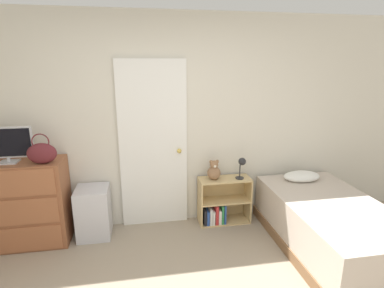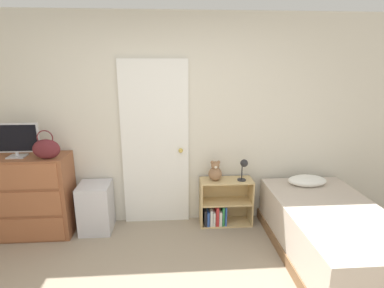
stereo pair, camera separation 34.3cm
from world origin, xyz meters
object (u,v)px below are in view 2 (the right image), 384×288
object	(u,v)px
storage_bin	(96,207)
bed	(331,233)
bookshelf	(222,206)
teddy_bear	(215,172)
dresser	(23,196)
handbag	(46,149)
tv	(15,139)
desk_lamp	(244,166)

from	to	relation	value
storage_bin	bed	bearing A→B (deg)	-15.36
bookshelf	bed	size ratio (longest dim) A/B	0.36
teddy_bear	dresser	bearing A→B (deg)	-177.91
storage_bin	bed	world-z (taller)	bed
dresser	teddy_bear	bearing A→B (deg)	2.09
handbag	tv	bearing A→B (deg)	165.47
bed	handbag	bearing A→B (deg)	169.34
handbag	storage_bin	bearing A→B (deg)	17.93
tv	handbag	size ratio (longest dim) A/B	1.63
handbag	dresser	bearing A→B (deg)	163.56
storage_bin	desk_lamp	world-z (taller)	desk_lamp
handbag	bed	bearing A→B (deg)	-10.66
bookshelf	dresser	bearing A→B (deg)	-177.89
desk_lamp	tv	bearing A→B (deg)	-178.64
teddy_bear	handbag	bearing A→B (deg)	-174.12
dresser	handbag	bearing A→B (deg)	-16.44
dresser	tv	size ratio (longest dim) A/B	2.07
handbag	bed	world-z (taller)	handbag
dresser	bed	size ratio (longest dim) A/B	0.60
tv	bookshelf	distance (m)	2.52
handbag	desk_lamp	xyz separation A→B (m)	(2.22, 0.16, -0.30)
bookshelf	handbag	bearing A→B (deg)	-174.28
dresser	desk_lamp	world-z (taller)	dresser
handbag	bed	distance (m)	3.15
teddy_bear	bed	xyz separation A→B (m)	(1.11, -0.76, -0.42)
tv	handbag	world-z (taller)	tv
dresser	teddy_bear	world-z (taller)	dresser
tv	bed	distance (m)	3.53
bookshelf	desk_lamp	world-z (taller)	desk_lamp
dresser	bookshelf	xyz separation A→B (m)	(2.35, 0.09, -0.25)
bed	desk_lamp	bearing A→B (deg)	137.02
dresser	bed	xyz separation A→B (m)	(3.37, -0.67, -0.21)
tv	desk_lamp	distance (m)	2.61
storage_bin	desk_lamp	xyz separation A→B (m)	(1.79, 0.02, 0.48)
tv	teddy_bear	bearing A→B (deg)	2.54
tv	storage_bin	distance (m)	1.18
handbag	desk_lamp	bearing A→B (deg)	4.00
dresser	bookshelf	bearing A→B (deg)	2.11
tv	desk_lamp	xyz separation A→B (m)	(2.58, 0.06, -0.39)
bookshelf	bed	xyz separation A→B (m)	(1.01, -0.76, 0.04)
handbag	teddy_bear	xyz separation A→B (m)	(1.88, 0.19, -0.39)
desk_lamp	bed	bearing A→B (deg)	-42.98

